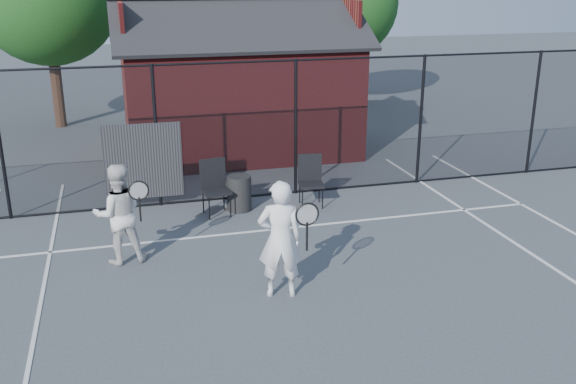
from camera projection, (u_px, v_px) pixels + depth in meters
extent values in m
plane|color=#41464A|center=(323.00, 302.00, 9.68)|extent=(80.00, 80.00, 0.00)
cube|color=silver|center=(274.00, 229.00, 12.42)|extent=(11.00, 0.06, 0.01)
cube|color=silver|center=(276.00, 232.00, 12.28)|extent=(0.06, 0.30, 0.01)
cylinder|color=black|center=(1.00, 147.00, 12.51)|extent=(0.07, 0.07, 3.00)
cylinder|color=black|center=(156.00, 137.00, 13.26)|extent=(0.07, 0.07, 3.00)
cylinder|color=black|center=(296.00, 128.00, 14.01)|extent=(0.07, 0.07, 3.00)
cylinder|color=black|center=(421.00, 120.00, 14.76)|extent=(0.07, 0.07, 3.00)
cylinder|color=black|center=(534.00, 113.00, 15.52)|extent=(0.07, 0.07, 3.00)
cylinder|color=black|center=(250.00, 62.00, 13.29)|extent=(22.00, 0.04, 0.04)
cylinder|color=black|center=(252.00, 196.00, 14.23)|extent=(22.00, 0.04, 0.04)
cube|color=black|center=(251.00, 131.00, 13.76)|extent=(22.00, 3.00, 0.01)
cube|color=black|center=(143.00, 161.00, 13.33)|extent=(1.60, 0.04, 1.60)
cube|color=maroon|center=(238.00, 97.00, 17.54)|extent=(6.00, 4.00, 3.00)
cube|color=black|center=(244.00, 23.00, 15.97)|extent=(6.50, 2.36, 1.32)
cube|color=black|center=(229.00, 18.00, 17.80)|extent=(6.50, 2.36, 1.32)
cube|color=maroon|center=(121.00, 23.00, 16.15)|extent=(0.10, 2.80, 1.06)
cube|color=maroon|center=(341.00, 19.00, 17.63)|extent=(0.10, 2.80, 1.06)
cylinder|color=black|center=(57.00, 88.00, 20.47)|extent=(0.36, 0.36, 2.52)
cylinder|color=black|center=(341.00, 75.00, 23.94)|extent=(0.36, 0.36, 2.23)
sphere|color=#154916|center=(343.00, 3.00, 23.10)|extent=(3.97, 3.97, 3.97)
imported|color=white|center=(280.00, 239.00, 9.61)|extent=(0.75, 0.57, 1.84)
torus|color=black|center=(307.00, 214.00, 9.19)|extent=(0.36, 0.03, 0.36)
cylinder|color=black|center=(307.00, 236.00, 9.30)|extent=(0.03, 0.03, 0.44)
imported|color=silver|center=(119.00, 214.00, 10.77)|extent=(0.90, 0.73, 1.74)
torus|color=black|center=(139.00, 191.00, 10.38)|extent=(0.34, 0.03, 0.34)
cylinder|color=black|center=(140.00, 209.00, 10.48)|extent=(0.03, 0.03, 0.42)
cube|color=black|center=(216.00, 189.00, 13.01)|extent=(0.60, 0.62, 1.11)
cube|color=black|center=(311.00, 182.00, 13.52)|extent=(0.58, 0.60, 1.06)
cylinder|color=#242424|center=(239.00, 193.00, 13.34)|extent=(0.61, 0.61, 0.74)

